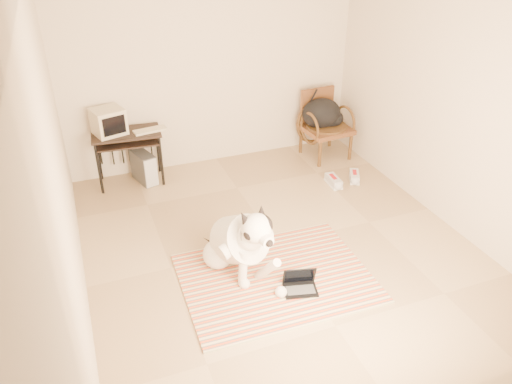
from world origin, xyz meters
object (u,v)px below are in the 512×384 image
computer_desk (127,140)px  laptop (300,284)px  backpack (323,114)px  dog (240,242)px  rattan_chair (324,124)px  crt_monitor (108,122)px  pc_tower (144,167)px

computer_desk → laptop: bearing=-67.2°
computer_desk → backpack: size_ratio=1.46×
computer_desk → backpack: (2.73, -0.14, 0.02)m
laptop → dog: bearing=132.5°
dog → backpack: size_ratio=1.94×
rattan_chair → computer_desk: bearing=176.9°
laptop → crt_monitor: crt_monitor is taller
computer_desk → pc_tower: bearing=-11.3°
computer_desk → crt_monitor: bearing=167.4°
dog → computer_desk: size_ratio=1.33×
computer_desk → rattan_chair: 2.76m
dog → backpack: bearing=46.7°
rattan_chair → dog: bearing=-133.8°
dog → computer_desk: (-0.72, 2.27, 0.25)m
crt_monitor → computer_desk: bearing=-12.6°
computer_desk → rattan_chair: bearing=-3.1°
computer_desk → pc_tower: (0.16, -0.03, -0.41)m
dog → rattan_chair: bearing=46.2°
rattan_chair → backpack: bearing=161.7°
computer_desk → crt_monitor: crt_monitor is taller
laptop → computer_desk: (-1.15, 2.75, 0.53)m
rattan_chair → backpack: (-0.03, 0.01, 0.15)m
laptop → backpack: size_ratio=0.59×
crt_monitor → pc_tower: crt_monitor is taller
dog → crt_monitor: bearing=111.3°
rattan_chair → crt_monitor: bearing=176.3°
pc_tower → backpack: 2.60m
computer_desk → rattan_chair: rattan_chair is taller
computer_desk → pc_tower: computer_desk is taller
laptop → pc_tower: pc_tower is taller
computer_desk → backpack: 2.73m
computer_desk → rattan_chair: (2.76, -0.15, -0.13)m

